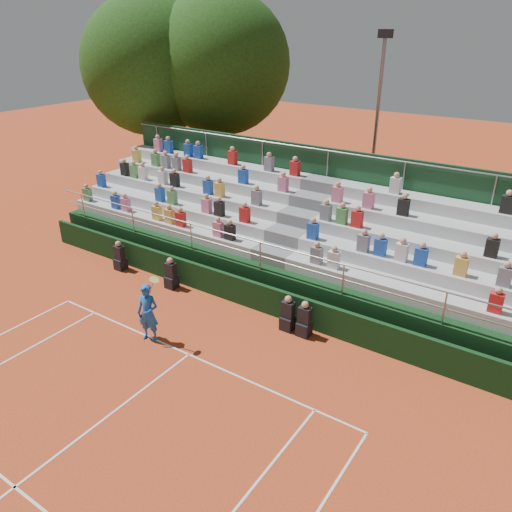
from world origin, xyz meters
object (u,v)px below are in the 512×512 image
Objects in this scene: tree_west at (150,66)px; floodlight_mast at (377,116)px; tree_east at (220,64)px; tennis_player at (148,313)px.

tree_west is 1.20× the size of floodlight_mast.
tree_east is (3.22, 1.75, 0.12)m from tree_west.
tree_west reaches higher than tennis_player.
tennis_player is at bearing -47.48° from tree_west.
floodlight_mast is (8.42, 0.51, -1.87)m from tree_east.
tennis_player is 0.26× the size of floodlight_mast.
floodlight_mast reaches higher than tennis_player.
tree_west is 0.99× the size of tree_east.
tennis_player is at bearing -61.57° from tree_east.
tree_east reaches higher than tennis_player.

